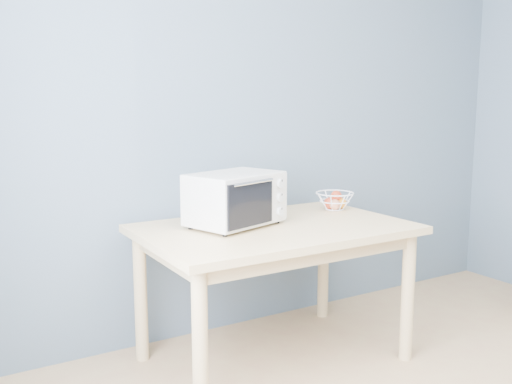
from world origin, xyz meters
TOP-DOWN VIEW (x-y plane):
  - dining_table at (-0.27, 1.70)m, footprint 1.40×0.90m
  - toaster_oven at (-0.48, 1.79)m, footprint 0.56×0.48m
  - fruit_basket at (0.27, 1.88)m, footprint 0.25×0.25m

SIDE VIEW (x-z plane):
  - dining_table at x=-0.27m, z-range 0.27..1.02m
  - fruit_basket at x=0.27m, z-range 0.75..0.87m
  - toaster_oven at x=-0.48m, z-range 0.76..1.04m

